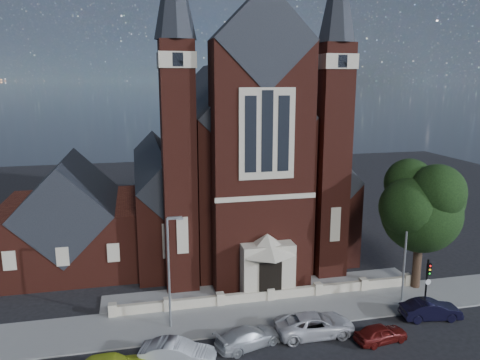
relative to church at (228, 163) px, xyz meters
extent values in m
plane|color=black|center=(0.00, -7.94, -8.19)|extent=(120.00, 120.00, 0.00)
cube|color=gray|center=(0.00, -18.44, -8.19)|extent=(60.00, 5.00, 0.12)
cube|color=gray|center=(0.00, -14.44, -8.19)|extent=(26.00, 3.00, 0.14)
cube|color=#B7A992|center=(0.00, -16.44, -8.19)|extent=(24.00, 0.40, 0.90)
cube|color=#4B1C14|center=(0.00, 2.06, -1.19)|extent=(10.00, 30.00, 14.00)
cube|color=black|center=(0.00, 2.06, 5.81)|extent=(10.00, 30.20, 10.00)
cube|color=#4B1C14|center=(-7.50, 1.06, -4.19)|extent=(5.00, 26.00, 8.00)
cube|color=#4B1C14|center=(7.50, 1.06, -4.19)|extent=(5.00, 26.00, 8.00)
cube|color=black|center=(-7.50, 1.06, -0.19)|extent=(5.01, 26.20, 5.01)
cube|color=black|center=(7.50, 1.06, -0.19)|extent=(5.01, 26.20, 5.01)
cube|color=#4B1C14|center=(0.00, -13.44, 1.81)|extent=(8.00, 3.00, 20.00)
cube|color=black|center=(0.00, -13.44, 11.81)|extent=(8.00, 3.20, 8.00)
cube|color=#B7A992|center=(0.00, -14.99, 4.81)|extent=(4.40, 0.15, 7.00)
cube|color=black|center=(0.00, -15.06, 5.01)|extent=(0.90, 0.08, 6.20)
cube|color=#B7A992|center=(0.00, -15.44, -5.99)|extent=(4.20, 2.00, 4.40)
cube|color=black|center=(0.00, -16.49, -6.59)|extent=(1.80, 0.12, 3.20)
cone|color=#B7A992|center=(0.00, -15.44, -3.79)|extent=(4.60, 4.60, 1.60)
cube|color=#4B1C14|center=(-6.50, -12.44, 1.81)|extent=(2.60, 2.60, 20.00)
cube|color=#B7A992|center=(-6.50, -12.44, 10.31)|extent=(2.80, 2.80, 1.20)
cube|color=#4B1C14|center=(6.50, -12.44, 1.81)|extent=(2.60, 2.60, 20.00)
cube|color=#B7A992|center=(6.50, -12.44, 10.31)|extent=(2.80, 2.80, 1.20)
cube|color=#4B1C14|center=(-16.00, -4.94, -5.19)|extent=(12.00, 12.00, 6.00)
cube|color=black|center=(-16.00, -4.94, -2.19)|extent=(8.49, 12.20, 8.49)
cylinder|color=black|center=(12.50, -16.94, -5.69)|extent=(0.70, 0.70, 5.00)
sphere|color=black|center=(12.50, -16.94, -1.69)|extent=(6.40, 6.40, 6.40)
sphere|color=black|center=(12.90, -18.14, 0.31)|extent=(4.40, 4.40, 4.40)
cylinder|color=gray|center=(-8.00, -18.94, -4.19)|extent=(0.16, 0.16, 8.00)
cube|color=gray|center=(-7.50, -18.94, -0.19)|extent=(1.00, 0.15, 0.18)
cube|color=gray|center=(-7.10, -18.94, -0.27)|extent=(0.35, 0.22, 0.12)
cylinder|color=gray|center=(10.00, -18.94, -4.19)|extent=(0.16, 0.16, 8.00)
cube|color=gray|center=(10.50, -18.94, -0.19)|extent=(1.00, 0.15, 0.18)
cube|color=gray|center=(10.90, -18.94, -0.27)|extent=(0.35, 0.22, 0.12)
cylinder|color=black|center=(11.00, -20.44, -6.19)|extent=(0.14, 0.14, 4.00)
cube|color=black|center=(11.00, -20.59, -4.89)|extent=(0.28, 0.22, 0.90)
sphere|color=red|center=(11.00, -20.72, -4.59)|extent=(0.14, 0.14, 0.14)
sphere|color=#CC8C0C|center=(11.00, -20.72, -4.89)|extent=(0.14, 0.14, 0.14)
sphere|color=#0C9919|center=(11.00, -20.72, -5.19)|extent=(0.14, 0.14, 0.14)
imported|color=#ABAFB3|center=(-7.92, -23.39, -7.43)|extent=(4.87, 2.88, 1.52)
imported|color=#9EA1A5|center=(-3.24, -22.38, -7.53)|extent=(4.87, 3.16, 1.31)
imported|color=silver|center=(1.51, -22.01, -7.43)|extent=(5.50, 2.62, 1.51)
imported|color=#59110F|center=(5.44, -23.82, -7.57)|extent=(3.79, 1.95, 1.24)
imported|color=black|center=(10.54, -21.84, -7.48)|extent=(4.47, 2.05, 1.42)
camera|label=1|loc=(-9.91, -49.16, 8.78)|focal=35.00mm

